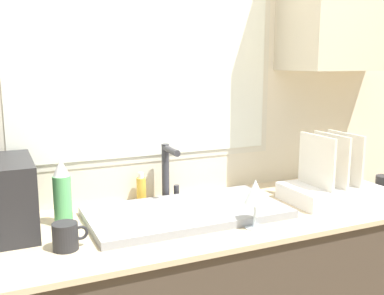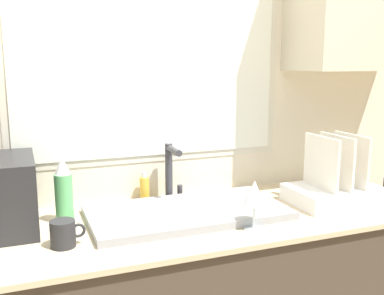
# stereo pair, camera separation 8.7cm
# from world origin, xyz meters

# --- Properties ---
(wall_back) EXTENTS (6.00, 0.38, 2.60)m
(wall_back) POSITION_xyz_m (0.00, 0.61, 1.41)
(wall_back) COLOR beige
(wall_back) RESTS_ON ground_plane
(sink_basin) EXTENTS (0.76, 0.39, 0.03)m
(sink_basin) POSITION_xyz_m (0.05, 0.33, 0.90)
(sink_basin) COLOR gray
(sink_basin) RESTS_ON countertop
(faucet) EXTENTS (0.08, 0.15, 0.25)m
(faucet) POSITION_xyz_m (0.06, 0.54, 1.03)
(faucet) COLOR #333338
(faucet) RESTS_ON countertop
(dish_rack) EXTENTS (0.38, 0.26, 0.29)m
(dish_rack) POSITION_xyz_m (0.69, 0.27, 0.95)
(dish_rack) COLOR white
(dish_rack) RESTS_ON countertop
(spray_bottle) EXTENTS (0.07, 0.07, 0.25)m
(spray_bottle) POSITION_xyz_m (-0.40, 0.43, 1.01)
(spray_bottle) COLOR #59B266
(spray_bottle) RESTS_ON countertop
(soap_bottle) EXTENTS (0.04, 0.04, 0.13)m
(soap_bottle) POSITION_xyz_m (-0.05, 0.58, 0.94)
(soap_bottle) COLOR gold
(soap_bottle) RESTS_ON countertop
(mug_near_sink) EXTENTS (0.11, 0.08, 0.09)m
(mug_near_sink) POSITION_xyz_m (-0.42, 0.20, 0.93)
(mug_near_sink) COLOR #262628
(mug_near_sink) RESTS_ON countertop
(wine_glass) EXTENTS (0.08, 0.08, 0.18)m
(wine_glass) POSITION_xyz_m (0.22, 0.11, 1.02)
(wine_glass) COLOR silver
(wine_glass) RESTS_ON countertop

